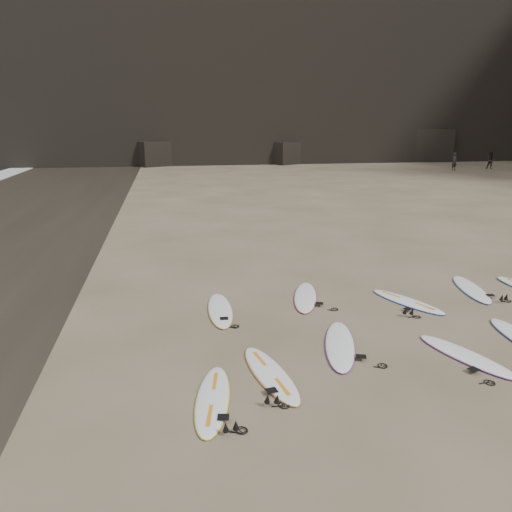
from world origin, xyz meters
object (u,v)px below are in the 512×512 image
at_px(surfboard_8, 471,289).
at_px(person_b, 491,160).
at_px(surfboard_2, 340,345).
at_px(person_a, 455,162).
at_px(surfboard_3, 466,356).
at_px(surfboard_6, 305,297).
at_px(surfboard_1, 270,373).
at_px(surfboard_0, 213,399).
at_px(surfboard_7, 407,301).
at_px(surfboard_5, 220,310).

height_order(surfboard_8, person_b, person_b).
bearing_deg(surfboard_2, person_a, 73.20).
relative_size(surfboard_3, surfboard_8, 0.95).
bearing_deg(surfboard_6, surfboard_2, -74.89).
bearing_deg(surfboard_8, surfboard_2, -137.58).
bearing_deg(surfboard_8, surfboard_6, -170.00).
height_order(surfboard_1, person_b, person_b).
relative_size(surfboard_0, surfboard_7, 1.00).
distance_m(surfboard_2, surfboard_3, 2.50).
bearing_deg(person_a, surfboard_1, -142.40).
bearing_deg(surfboard_5, surfboard_2, -45.15).
bearing_deg(surfboard_6, surfboard_5, -150.32).
distance_m(surfboard_1, surfboard_7, 5.31).
bearing_deg(surfboard_5, surfboard_8, 4.83).
height_order(surfboard_3, surfboard_5, surfboard_5).
bearing_deg(surfboard_5, surfboard_6, 15.05).
distance_m(surfboard_2, surfboard_6, 2.99).
height_order(surfboard_5, person_b, person_b).
bearing_deg(surfboard_8, surfboard_7, -152.27).
distance_m(surfboard_0, surfboard_2, 3.26).
height_order(surfboard_2, person_b, person_b).
bearing_deg(surfboard_1, surfboard_7, 26.02).
bearing_deg(surfboard_3, surfboard_0, 167.50).
relative_size(surfboard_2, surfboard_3, 1.08).
distance_m(surfboard_0, person_b, 47.74).
relative_size(surfboard_2, surfboard_8, 1.03).
xyz_separation_m(surfboard_1, person_b, (29.32, 36.07, 0.77)).
distance_m(surfboard_8, person_a, 36.46).
distance_m(surfboard_1, person_a, 43.13).
xyz_separation_m(surfboard_3, person_a, (20.93, 35.15, 0.80)).
bearing_deg(person_b, surfboard_5, -95.92).
xyz_separation_m(surfboard_0, surfboard_5, (0.57, 4.07, 0.00)).
height_order(surfboard_6, person_b, person_b).
bearing_deg(surfboard_3, surfboard_6, 99.61).
relative_size(surfboard_0, person_b, 1.39).
xyz_separation_m(surfboard_0, surfboard_2, (2.83, 1.62, 0.00)).
bearing_deg(surfboard_0, surfboard_1, 40.84).
xyz_separation_m(surfboard_3, surfboard_6, (-2.24, 3.91, 0.00)).
bearing_deg(surfboard_6, surfboard_0, -105.58).
bearing_deg(surfboard_1, surfboard_5, 89.61).
bearing_deg(surfboard_1, surfboard_0, -159.41).
relative_size(surfboard_2, surfboard_5, 1.04).
relative_size(surfboard_5, surfboard_8, 0.99).
relative_size(person_a, person_b, 1.03).
bearing_deg(surfboard_3, surfboard_1, 160.11).
height_order(surfboard_5, surfboard_7, surfboard_5).
height_order(surfboard_2, surfboard_8, surfboard_2).
xyz_separation_m(surfboard_5, person_b, (29.90, 32.68, 0.77)).
bearing_deg(surfboard_3, person_b, 34.67).
height_order(surfboard_7, person_a, person_a).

